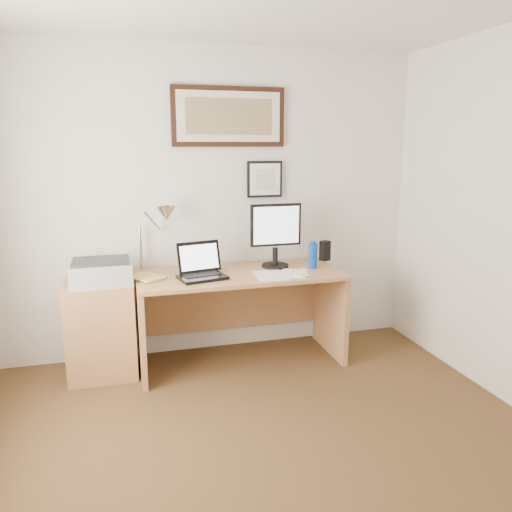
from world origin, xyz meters
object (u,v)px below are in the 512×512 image
object	(u,v)px
laptop	(201,270)
lcd_monitor	(276,232)
water_bottle	(313,256)
printer	(102,272)
desk	(238,298)
book	(136,280)
side_cabinet	(101,330)

from	to	relation	value
laptop	lcd_monitor	bearing A→B (deg)	13.97
water_bottle	laptop	world-z (taller)	laptop
water_bottle	printer	size ratio (longest dim) A/B	0.46
printer	water_bottle	bearing A→B (deg)	-1.99
desk	laptop	xyz separation A→B (m)	(-0.32, -0.14, 0.29)
water_bottle	lcd_monitor	bearing A→B (deg)	157.13
laptop	printer	distance (m)	0.73
lcd_monitor	desk	bearing A→B (deg)	-176.73
water_bottle	book	bearing A→B (deg)	-178.86
desk	laptop	bearing A→B (deg)	-155.99
laptop	lcd_monitor	distance (m)	0.70
side_cabinet	book	xyz separation A→B (m)	(0.27, -0.09, 0.39)
book	lcd_monitor	size ratio (longest dim) A/B	0.50
desk	laptop	distance (m)	0.45
desk	book	bearing A→B (deg)	-170.90
side_cabinet	book	world-z (taller)	book
laptop	lcd_monitor	xyz separation A→B (m)	(0.64, 0.16, 0.23)
desk	laptop	world-z (taller)	laptop
desk	printer	size ratio (longest dim) A/B	3.64
water_bottle	laptop	bearing A→B (deg)	-177.45
water_bottle	laptop	distance (m)	0.92
side_cabinet	desk	size ratio (longest dim) A/B	0.46
desk	lcd_monitor	xyz separation A→B (m)	(0.32, 0.02, 0.53)
side_cabinet	desk	distance (m)	1.08
side_cabinet	book	distance (m)	0.49
book	water_bottle	bearing A→B (deg)	1.14
book	desk	size ratio (longest dim) A/B	0.16
side_cabinet	desk	bearing A→B (deg)	1.89
side_cabinet	desk	world-z (taller)	desk
desk	printer	bearing A→B (deg)	-177.66
laptop	water_bottle	bearing A→B (deg)	2.55
water_bottle	printer	distance (m)	1.64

